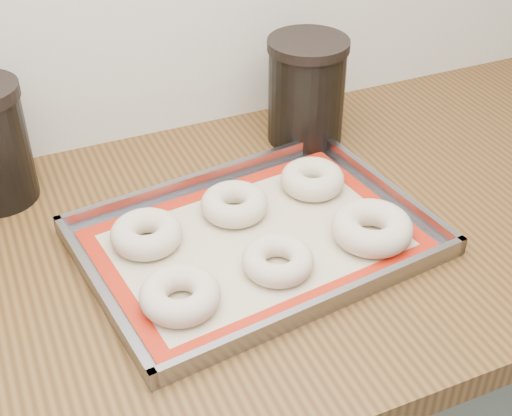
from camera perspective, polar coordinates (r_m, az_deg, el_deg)
name	(u,v)px	position (r m, az deg, el deg)	size (l,w,h in m)	color
countertop	(144,273)	(0.98, -8.98, -5.16)	(3.06, 0.68, 0.04)	brown
baking_tray	(256,239)	(0.98, 0.00, -2.51)	(0.50, 0.38, 0.03)	gray
baking_mat	(256,240)	(0.98, 0.00, -2.61)	(0.45, 0.34, 0.00)	#C6B793
bagel_front_left	(180,295)	(0.88, -6.09, -6.94)	(0.10, 0.10, 0.03)	beige
bagel_front_mid	(278,261)	(0.92, 1.76, -4.23)	(0.09, 0.09, 0.03)	beige
bagel_front_right	(372,228)	(0.98, 9.27, -1.58)	(0.11, 0.11, 0.04)	beige
bagel_back_left	(146,234)	(0.97, -8.75, -2.07)	(0.10, 0.10, 0.04)	beige
bagel_back_mid	(234,204)	(1.02, -1.75, 0.31)	(0.10, 0.10, 0.03)	beige
bagel_back_right	(312,179)	(1.07, 4.54, 2.32)	(0.10, 0.10, 0.04)	beige
canister_right	(306,90)	(1.18, 4.05, 9.36)	(0.13, 0.13, 0.18)	black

